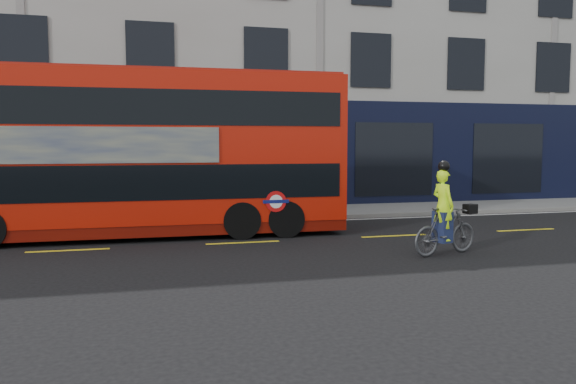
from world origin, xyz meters
name	(u,v)px	position (x,y,z in m)	size (l,w,h in m)	color
ground	(421,246)	(0.00, 0.00, 0.00)	(120.00, 120.00, 0.00)	black
pavement	(332,211)	(0.00, 6.50, 0.06)	(60.00, 3.00, 0.12)	gray
kerb	(347,217)	(0.00, 5.00, 0.07)	(60.00, 0.12, 0.13)	slate
building_terrace	(286,29)	(0.00, 12.94, 7.49)	(50.00, 10.07, 15.00)	#AFACA5
road_edge_line	(350,220)	(0.00, 4.70, 0.00)	(58.00, 0.10, 0.01)	silver
lane_dashes	(394,236)	(0.00, 1.50, 0.00)	(58.00, 0.12, 0.01)	yellow
bus	(141,153)	(-6.35, 3.13, 2.17)	(10.57, 2.59, 4.24)	#B81607
cyclist	(445,224)	(-0.01, -1.06, 0.68)	(1.81, 0.92, 2.05)	#484A4E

